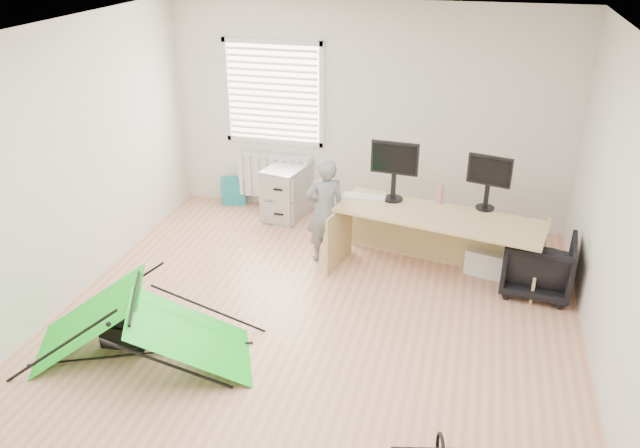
% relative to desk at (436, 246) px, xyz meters
% --- Properties ---
extents(ground, '(5.50, 5.50, 0.00)m').
position_rel_desk_xyz_m(ground, '(-1.04, -1.34, -0.37)').
color(ground, tan).
rests_on(ground, ground).
extents(back_wall, '(5.00, 0.02, 2.70)m').
position_rel_desk_xyz_m(back_wall, '(-1.04, 1.41, 0.98)').
color(back_wall, silver).
rests_on(back_wall, ground).
extents(window, '(1.20, 0.06, 1.20)m').
position_rel_desk_xyz_m(window, '(-2.24, 1.37, 1.18)').
color(window, silver).
rests_on(window, back_wall).
extents(radiator, '(1.00, 0.12, 0.60)m').
position_rel_desk_xyz_m(radiator, '(-2.24, 1.33, 0.08)').
color(radiator, silver).
rests_on(radiator, back_wall).
extents(desk, '(2.25, 1.09, 0.73)m').
position_rel_desk_xyz_m(desk, '(0.00, 0.00, 0.00)').
color(desk, tan).
rests_on(desk, ground).
extents(filing_cabinet, '(0.56, 0.67, 0.69)m').
position_rel_desk_xyz_m(filing_cabinet, '(-2.01, 1.06, -0.02)').
color(filing_cabinet, '#A3A6A8').
rests_on(filing_cabinet, ground).
extents(monitor_left, '(0.52, 0.15, 0.49)m').
position_rel_desk_xyz_m(monitor_left, '(-0.53, 0.29, 0.61)').
color(monitor_left, black).
rests_on(monitor_left, desk).
extents(monitor_right, '(0.47, 0.21, 0.44)m').
position_rel_desk_xyz_m(monitor_right, '(0.46, 0.29, 0.59)').
color(monitor_right, black).
rests_on(monitor_right, desk).
extents(keyboard, '(0.48, 0.18, 0.02)m').
position_rel_desk_xyz_m(keyboard, '(-0.84, 0.26, 0.38)').
color(keyboard, beige).
rests_on(keyboard, desk).
extents(thermos, '(0.07, 0.07, 0.23)m').
position_rel_desk_xyz_m(thermos, '(-0.02, 0.31, 0.48)').
color(thermos, '#B3647C').
rests_on(thermos, desk).
extents(office_chair, '(0.74, 0.76, 0.63)m').
position_rel_desk_xyz_m(office_chair, '(1.04, -0.03, -0.05)').
color(office_chair, black).
rests_on(office_chair, ground).
extents(person, '(0.53, 0.46, 1.22)m').
position_rel_desk_xyz_m(person, '(-1.25, 0.09, 0.24)').
color(person, slate).
rests_on(person, ground).
extents(kite, '(2.14, 1.58, 0.61)m').
position_rel_desk_xyz_m(kite, '(-2.39, -2.04, -0.06)').
color(kite, '#13D01D').
rests_on(kite, ground).
extents(storage_crate, '(0.58, 0.47, 0.28)m').
position_rel_desk_xyz_m(storage_crate, '(0.60, 0.25, -0.23)').
color(storage_crate, silver).
rests_on(storage_crate, ground).
extents(tote_bag, '(0.35, 0.23, 0.38)m').
position_rel_desk_xyz_m(tote_bag, '(-2.83, 1.29, -0.18)').
color(tote_bag, teal).
rests_on(tote_bag, ground).
extents(laptop_bag, '(0.42, 0.17, 0.31)m').
position_rel_desk_xyz_m(laptop_bag, '(-2.61, -1.96, -0.21)').
color(laptop_bag, black).
rests_on(laptop_bag, ground).
extents(white_box, '(0.14, 0.14, 0.11)m').
position_rel_desk_xyz_m(white_box, '(-1.90, -1.68, -0.31)').
color(white_box, silver).
rests_on(white_box, ground).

